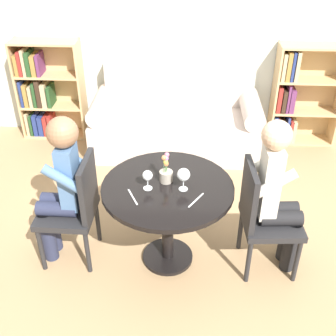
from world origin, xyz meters
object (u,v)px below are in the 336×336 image
object	(u,v)px
person_left	(61,186)
person_right	(278,195)
couch	(176,123)
wine_glass_right	(184,175)
bookshelf_left	(44,91)
chair_right	(263,214)
wine_glass_left	(147,176)
bookshelf_right	(297,97)
chair_left	(75,206)
flower_vase	(166,172)

from	to	relation	value
person_left	person_right	bearing A→B (deg)	90.37
couch	wine_glass_right	world-z (taller)	couch
bookshelf_left	wine_glass_right	world-z (taller)	bookshelf_left
chair_right	wine_glass_left	size ratio (longest dim) A/B	6.12
bookshelf_right	wine_glass_right	bearing A→B (deg)	-120.90
bookshelf_right	chair_left	bearing A→B (deg)	-135.23
couch	wine_glass_right	xyz separation A→B (m)	(0.11, -1.81, 0.52)
couch	bookshelf_right	bearing A→B (deg)	11.03
wine_glass_left	person_left	bearing A→B (deg)	175.60
bookshelf_left	bookshelf_right	world-z (taller)	same
person_right	flower_vase	distance (m)	0.81
couch	wine_glass_left	distance (m)	1.89
wine_glass_left	wine_glass_right	size ratio (longest dim) A/B	0.87
person_right	bookshelf_left	bearing A→B (deg)	44.52
couch	bookshelf_left	size ratio (longest dim) A/B	1.62
wine_glass_right	flower_vase	distance (m)	0.16
couch	wine_glass_left	size ratio (longest dim) A/B	12.52
bookshelf_right	wine_glass_left	bearing A→B (deg)	-125.66
chair_right	wine_glass_right	xyz separation A→B (m)	(-0.58, -0.01, 0.33)
couch	bookshelf_left	distance (m)	1.58
chair_right	person_left	distance (m)	1.49
bookshelf_left	person_left	xyz separation A→B (m)	(0.76, -2.03, 0.13)
bookshelf_left	wine_glass_left	bearing A→B (deg)	-56.04
chair_left	chair_right	world-z (taller)	same
bookshelf_right	chair_left	size ratio (longest dim) A/B	1.26
chair_right	person_right	bearing A→B (deg)	-87.27
person_right	flower_vase	bearing A→B (deg)	80.95
chair_right	wine_glass_left	world-z (taller)	chair_right
chair_left	couch	bearing A→B (deg)	159.71
chair_left	person_left	size ratio (longest dim) A/B	0.73
bookshelf_left	wine_glass_right	bearing A→B (deg)	-51.50
bookshelf_right	wine_glass_left	xyz separation A→B (m)	(-1.49, -2.08, 0.28)
bookshelf_left	person_left	world-z (taller)	person_left
chair_left	chair_right	distance (m)	1.39
bookshelf_left	person_left	bearing A→B (deg)	-69.58
flower_vase	person_left	bearing A→B (deg)	-176.41
bookshelf_right	person_right	distance (m)	2.14
couch	flower_vase	distance (m)	1.79
chair_left	wine_glass_left	world-z (taller)	chair_left
person_left	flower_vase	size ratio (longest dim) A/B	5.32
chair_right	flower_vase	distance (m)	0.77
bookshelf_left	flower_vase	size ratio (longest dim) A/B	4.92
bookshelf_left	wine_glass_left	distance (m)	2.52
wine_glass_right	person_left	bearing A→B (deg)	177.09
chair_left	flower_vase	world-z (taller)	flower_vase
person_left	flower_vase	distance (m)	0.78
flower_vase	bookshelf_right	bearing A→B (deg)	55.37
person_right	flower_vase	size ratio (longest dim) A/B	5.43
bookshelf_right	wine_glass_left	world-z (taller)	bookshelf_right
flower_vase	chair_left	bearing A→B (deg)	-175.71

